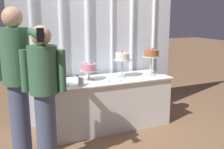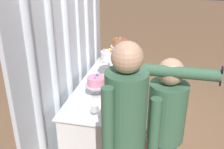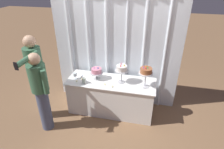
{
  "view_description": "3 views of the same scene",
  "coord_description": "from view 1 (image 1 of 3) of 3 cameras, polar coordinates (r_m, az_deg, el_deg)",
  "views": [
    {
      "loc": [
        -1.55,
        -3.4,
        1.65
      ],
      "look_at": [
        -0.01,
        0.0,
        0.81
      ],
      "focal_mm": 43.53,
      "sensor_mm": 36.0,
      "label": 1
    },
    {
      "loc": [
        -2.92,
        -0.64,
        2.24
      ],
      "look_at": [
        -0.09,
        0.0,
        0.92
      ],
      "focal_mm": 43.05,
      "sensor_mm": 36.0,
      "label": 2
    },
    {
      "loc": [
        0.72,
        -3.02,
        2.65
      ],
      "look_at": [
        0.01,
        0.16,
        0.85
      ],
      "focal_mm": 29.95,
      "sensor_mm": 36.0,
      "label": 3
    }
  ],
  "objects": [
    {
      "name": "cake_display_leftmost",
      "position": [
        3.82,
        -4.89,
        1.32
      ],
      "size": [
        0.26,
        0.26,
        0.27
      ],
      "color": "#B2B2B7",
      "rests_on": "cake_table"
    },
    {
      "name": "tealight_far_left",
      "position": [
        3.56,
        -9.14,
        -2.29
      ],
      "size": [
        0.04,
        0.04,
        0.03
      ],
      "color": "beige",
      "rests_on": "cake_table"
    },
    {
      "name": "guest_man_pink_jacket",
      "position": [
        2.89,
        -14.03,
        -3.75
      ],
      "size": [
        0.43,
        0.4,
        1.55
      ],
      "color": "#4C5675",
      "rests_on": "ground_plane"
    },
    {
      "name": "tealight_far_right",
      "position": [
        3.78,
        1.81,
        -1.28
      ],
      "size": [
        0.04,
        0.04,
        0.03
      ],
      "color": "beige",
      "rests_on": "cake_table"
    },
    {
      "name": "tealight_near_left",
      "position": [
        3.69,
        -8.61,
        -1.76
      ],
      "size": [
        0.05,
        0.05,
        0.03
      ],
      "color": "beige",
      "rests_on": "cake_table"
    },
    {
      "name": "draped_curtain",
      "position": [
        4.21,
        -3.35,
        11.39
      ],
      "size": [
        2.64,
        0.16,
        2.88
      ],
      "color": "silver",
      "rests_on": "ground_plane"
    },
    {
      "name": "flower_vase",
      "position": [
        3.58,
        -6.62,
        -1.21
      ],
      "size": [
        0.1,
        0.09,
        0.19
      ],
      "color": "#B2C1B2",
      "rests_on": "cake_table"
    },
    {
      "name": "cake_table",
      "position": [
        4.03,
        -0.45,
        -5.92
      ],
      "size": [
        1.78,
        0.66,
        0.73
      ],
      "color": "white",
      "rests_on": "ground_plane"
    },
    {
      "name": "cake_display_center",
      "position": [
        3.97,
        2.21,
        3.51
      ],
      "size": [
        0.27,
        0.27,
        0.41
      ],
      "color": "#B2B2B7",
      "rests_on": "cake_table"
    },
    {
      "name": "tealight_near_right",
      "position": [
        3.75,
        -0.63,
        -1.34
      ],
      "size": [
        0.04,
        0.04,
        0.04
      ],
      "color": "beige",
      "rests_on": "cake_table"
    },
    {
      "name": "ground_plane",
      "position": [
        4.08,
        0.14,
        -11.22
      ],
      "size": [
        24.0,
        24.0,
        0.0
      ],
      "primitive_type": "plane",
      "color": "#846042"
    },
    {
      "name": "guest_girl_blue_dress",
      "position": [
        3.1,
        -19.31,
        -0.73
      ],
      "size": [
        0.42,
        0.84,
        1.73
      ],
      "color": "#4C5675",
      "rests_on": "ground_plane"
    },
    {
      "name": "cake_display_rightmost",
      "position": [
        4.15,
        8.27,
        4.07
      ],
      "size": [
        0.27,
        0.27,
        0.43
      ],
      "color": "silver",
      "rests_on": "cake_table"
    },
    {
      "name": "wine_glass",
      "position": [
        3.62,
        -10.68,
        -0.68
      ],
      "size": [
        0.08,
        0.08,
        0.14
      ],
      "color": "silver",
      "rests_on": "cake_table"
    }
  ]
}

